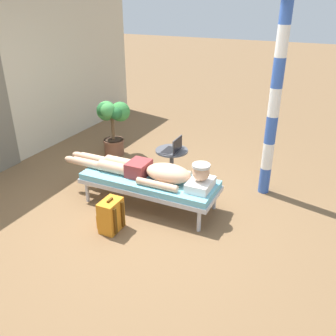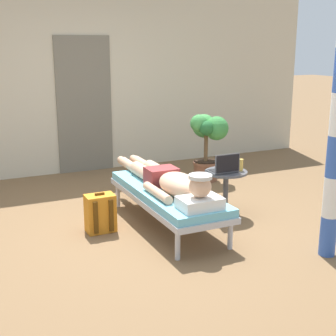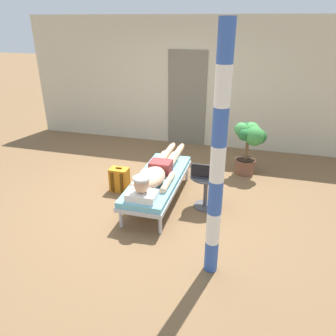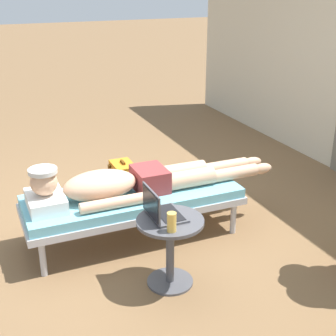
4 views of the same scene
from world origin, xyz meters
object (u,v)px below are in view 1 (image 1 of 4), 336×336
(lounge_chair, at_px, (149,182))
(side_table, at_px, (172,160))
(backpack, at_px, (111,216))
(potted_plant, at_px, (113,119))
(drink_glass, at_px, (179,143))
(laptop, at_px, (173,148))
(person_reclining, at_px, (152,171))
(porch_post, at_px, (274,102))

(lounge_chair, xyz_separation_m, side_table, (0.74, 0.02, 0.01))
(side_table, bearing_deg, lounge_chair, -178.61)
(backpack, bearing_deg, potted_plant, 31.87)
(drink_glass, height_order, backpack, drink_glass)
(drink_glass, bearing_deg, laptop, 179.16)
(lounge_chair, bearing_deg, backpack, 168.33)
(lounge_chair, distance_m, backpack, 0.74)
(drink_glass, xyz_separation_m, backpack, (-1.60, 0.18, -0.39))
(person_reclining, bearing_deg, potted_plant, 48.13)
(lounge_chair, distance_m, laptop, 0.72)
(backpack, xyz_separation_m, potted_plant, (1.99, 1.24, 0.44))
(person_reclining, height_order, side_table, person_reclining)
(laptop, bearing_deg, potted_plant, 67.03)
(lounge_chair, relative_size, potted_plant, 1.90)
(lounge_chair, distance_m, side_table, 0.74)
(laptop, xyz_separation_m, drink_glass, (0.21, -0.00, 0.01))
(lounge_chair, height_order, potted_plant, potted_plant)
(person_reclining, distance_m, potted_plant, 1.93)
(person_reclining, relative_size, drink_glass, 16.02)
(person_reclining, bearing_deg, lounge_chair, 90.00)
(backpack, bearing_deg, side_table, -5.07)
(laptop, bearing_deg, porch_post, -74.64)
(lounge_chair, height_order, side_table, side_table)
(potted_plant, bearing_deg, drink_glass, -105.38)
(potted_plant, bearing_deg, side_table, -111.60)
(lounge_chair, xyz_separation_m, person_reclining, (0.00, -0.05, 0.17))
(person_reclining, xyz_separation_m, porch_post, (1.03, -1.27, 0.80))
(backpack, relative_size, potted_plant, 0.44)
(side_table, height_order, backpack, side_table)
(porch_post, bearing_deg, laptop, 105.36)
(side_table, distance_m, porch_post, 1.67)
(person_reclining, height_order, porch_post, porch_post)
(laptop, distance_m, backpack, 1.45)
(person_reclining, distance_m, drink_glass, 0.89)
(lounge_chair, relative_size, person_reclining, 0.85)
(side_table, bearing_deg, potted_plant, 68.40)
(lounge_chair, distance_m, porch_post, 1.93)
(person_reclining, bearing_deg, porch_post, -50.81)
(side_table, height_order, drink_glass, drink_glass)
(laptop, bearing_deg, person_reclining, -178.94)
(lounge_chair, relative_size, laptop, 5.92)
(drink_glass, relative_size, backpack, 0.32)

